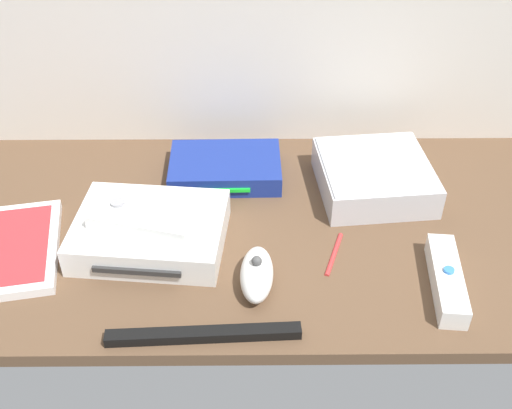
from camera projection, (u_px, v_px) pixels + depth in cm
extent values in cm
cube|color=brown|center=(256.00, 230.00, 94.34)|extent=(100.00, 48.00, 2.00)
cube|color=white|center=(150.00, 231.00, 89.31)|extent=(22.48, 18.01, 4.40)
cube|color=#2D2D2D|center=(137.00, 272.00, 82.92)|extent=(12.00, 1.79, 0.80)
cube|color=silver|center=(374.00, 177.00, 99.15)|extent=(18.55, 18.55, 5.00)
cube|color=silver|center=(376.00, 163.00, 97.51)|extent=(17.80, 17.80, 0.30)
cube|color=white|center=(9.00, 250.00, 88.47)|extent=(16.88, 21.18, 1.40)
cube|color=#B72D33|center=(7.00, 246.00, 87.98)|extent=(13.98, 18.12, 0.16)
cube|color=navy|center=(225.00, 168.00, 102.54)|extent=(18.18, 12.27, 3.40)
cube|color=#19D833|center=(225.00, 190.00, 97.69)|extent=(8.01, 0.52, 0.60)
cube|color=white|center=(447.00, 279.00, 82.75)|extent=(5.02, 15.08, 3.00)
cylinder|color=#387FDB|center=(449.00, 270.00, 81.70)|extent=(1.40, 1.40, 0.40)
ellipsoid|color=white|center=(260.00, 274.00, 82.81)|extent=(4.87, 10.20, 4.00)
sphere|color=#4C4C4C|center=(260.00, 261.00, 81.32)|extent=(1.40, 1.40, 1.40)
cube|color=white|center=(145.00, 214.00, 87.33)|extent=(15.96, 11.41, 2.00)
cylinder|color=#99999E|center=(118.00, 203.00, 87.36)|extent=(2.44, 2.44, 0.40)
cube|color=black|center=(204.00, 334.00, 76.50)|extent=(24.06, 2.91, 1.40)
cylinder|color=red|center=(334.00, 253.00, 88.48)|extent=(3.56, 8.75, 0.70)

